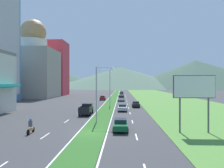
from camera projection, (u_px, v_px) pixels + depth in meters
ground_plane at (92, 133)px, 25.06m from camera, size 600.00×600.00×0.00m
grass_median at (113, 98)px, 85.00m from camera, size 3.20×240.00×0.06m
grass_verge_right at (165, 98)px, 84.03m from camera, size 24.00×240.00×0.06m
lane_dash_left_2 at (45, 136)px, 23.74m from camera, size 0.16×2.80×0.01m
lane_dash_left_3 at (67, 121)px, 32.95m from camera, size 0.16×2.80×0.01m
lane_dash_left_4 at (79, 113)px, 42.16m from camera, size 0.16×2.80×0.01m
lane_dash_left_5 at (86, 108)px, 51.37m from camera, size 0.16×2.80×0.01m
lane_dash_left_6 at (92, 104)px, 60.58m from camera, size 0.16×2.80×0.01m
lane_dash_left_7 at (96, 101)px, 69.79m from camera, size 0.16×2.80×0.01m
lane_dash_left_8 at (99, 99)px, 79.00m from camera, size 0.16×2.80×0.01m
lane_dash_left_9 at (101, 98)px, 88.20m from camera, size 0.16×2.80×0.01m
lane_dash_left_10 at (103, 96)px, 97.41m from camera, size 0.16×2.80×0.01m
lane_dash_left_11 at (105, 95)px, 106.62m from camera, size 0.16×2.80×0.01m
lane_dash_left_12 at (106, 94)px, 115.83m from camera, size 0.16×2.80×0.01m
lane_dash_right_2 at (136, 137)px, 23.26m from camera, size 0.16×2.80×0.01m
lane_dash_right_3 at (132, 122)px, 32.47m from camera, size 0.16×2.80×0.01m
lane_dash_right_4 at (130, 113)px, 41.68m from camera, size 0.16×2.80×0.01m
lane_dash_right_5 at (129, 108)px, 50.89m from camera, size 0.16×2.80×0.01m
lane_dash_right_6 at (128, 104)px, 60.10m from camera, size 0.16×2.80×0.01m
lane_dash_right_7 at (127, 101)px, 69.31m from camera, size 0.16×2.80×0.01m
lane_dash_right_8 at (126, 99)px, 78.52m from camera, size 0.16×2.80×0.01m
lane_dash_right_9 at (126, 98)px, 87.73m from camera, size 0.16×2.80×0.01m
lane_dash_right_10 at (125, 96)px, 96.94m from camera, size 0.16×2.80×0.01m
lane_dash_right_11 at (125, 95)px, 106.15m from camera, size 0.16×2.80×0.01m
lane_dash_right_12 at (125, 94)px, 115.36m from camera, size 0.16×2.80×0.01m
edge_line_median_left at (109, 98)px, 85.08m from camera, size 0.16×240.00×0.01m
edge_line_median_right at (118, 98)px, 84.91m from camera, size 0.16×240.00×0.01m
domed_building at (33, 66)px, 88.50m from camera, size 18.18×18.18×32.56m
midrise_colored at (53, 68)px, 107.61m from camera, size 13.34×13.34×26.97m
hill_far_left at (39, 76)px, 314.92m from camera, size 207.93×207.93×34.70m
hill_far_center at (121, 78)px, 272.91m from camera, size 177.78×177.78×26.81m
hill_far_right at (196, 74)px, 272.45m from camera, size 196.95×196.95×35.75m
street_lamp_near at (99, 90)px, 31.68m from camera, size 2.84×0.28×8.41m
street_lamp_mid at (109, 85)px, 54.65m from camera, size 3.04×0.44×9.59m
billboard_roadside at (194, 90)px, 24.96m from camera, size 4.94×0.28×6.87m
car_1 at (103, 98)px, 74.66m from camera, size 1.94×4.05×1.55m
car_2 at (121, 125)px, 26.47m from camera, size 1.88×4.37×1.44m
car_3 at (122, 108)px, 45.23m from camera, size 1.96×4.52×1.40m
car_4 at (136, 104)px, 52.34m from camera, size 1.87×4.07×1.45m
car_5 at (122, 93)px, 113.59m from camera, size 1.90×4.38×1.54m
pickup_truck_0 at (86, 109)px, 40.14m from camera, size 2.18×5.40×2.00m
pickup_truck_1 at (121, 98)px, 70.59m from camera, size 2.18×5.40×2.00m
motorcycle_rider at (31, 127)px, 24.80m from camera, size 0.36×2.00×1.80m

